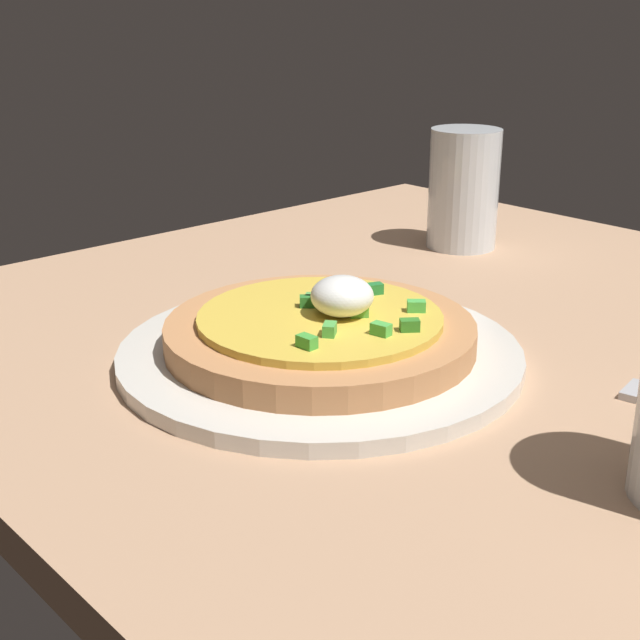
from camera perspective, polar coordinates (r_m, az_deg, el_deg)
dining_table at (r=67.50cm, az=12.23°, el=-2.63°), size 90.30×75.58×2.64cm
plate at (r=62.51cm, az=0.00°, el=-2.19°), size 28.55×28.55×1.09cm
pizza at (r=61.83cm, az=0.08°, el=-0.64°), size 21.87×21.87×5.20cm
cup_far at (r=91.10cm, az=9.24°, el=7.93°), size 7.05×7.05×11.98cm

